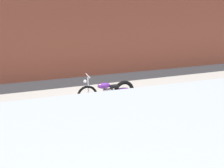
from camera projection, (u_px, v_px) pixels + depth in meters
ground_plane at (132, 117)px, 6.79m from camera, size 80.00×80.00×0.00m
sidewalk_slab at (111, 98)px, 8.36m from camera, size 36.00×3.50×0.01m
brick_building_wall at (86, 22)px, 10.70m from camera, size 36.00×0.50×5.12m
motorcycle_purple at (111, 91)px, 7.81m from camera, size 2.01×0.58×1.03m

